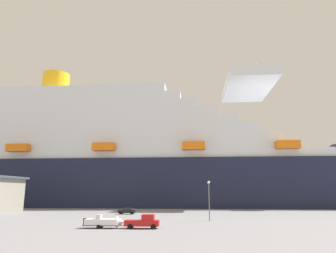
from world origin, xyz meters
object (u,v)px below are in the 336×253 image
street_lamp (209,195)px  parked_car_black_coupe (127,211)px  pickup_truck (144,222)px  small_boat_on_trailer (106,222)px  cruise_ship (108,160)px

street_lamp → parked_car_black_coupe: bearing=139.4°
pickup_truck → small_boat_on_trailer: pickup_truck is taller
small_boat_on_trailer → parked_car_black_coupe: small_boat_on_trailer is taller
street_lamp → pickup_truck: bearing=-129.7°
small_boat_on_trailer → street_lamp: size_ratio=0.95×
cruise_ship → street_lamp: cruise_ship is taller
street_lamp → small_boat_on_trailer: bearing=-141.8°
cruise_ship → pickup_truck: bearing=-70.1°
small_boat_on_trailer → parked_car_black_coupe: size_ratio=1.70×
parked_car_black_coupe → small_boat_on_trailer: bearing=-84.3°
cruise_ship → street_lamp: (38.30, -60.26, -13.44)m
cruise_ship → small_boat_on_trailer: 78.97m
cruise_ship → parked_car_black_coupe: size_ratio=49.94×
street_lamp → parked_car_black_coupe: (-20.81, 17.83, -4.39)m
pickup_truck → street_lamp: 18.42m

